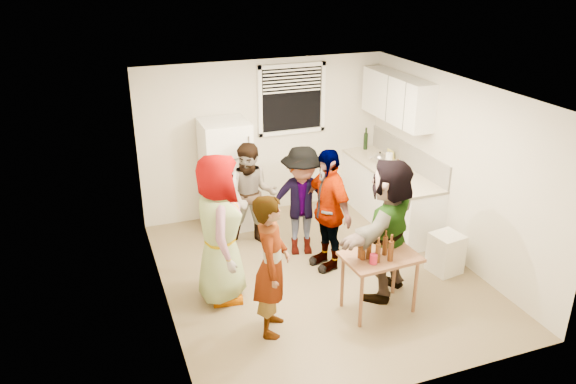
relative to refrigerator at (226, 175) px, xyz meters
name	(u,v)px	position (x,y,z in m)	size (l,w,h in m)	color
room	(318,275)	(0.75, -1.88, -0.85)	(4.00, 4.50, 2.50)	beige
window	(292,99)	(1.20, 0.33, 1.00)	(1.12, 0.10, 1.06)	white
refrigerator	(226,175)	(0.00, 0.00, 0.00)	(0.70, 0.70, 1.70)	white
counter_lower	(389,196)	(2.45, -0.73, -0.42)	(0.60, 2.20, 0.86)	white
countertop	(391,169)	(2.45, -0.73, 0.03)	(0.64, 2.22, 0.04)	beige
backsplash	(408,155)	(2.74, -0.73, 0.23)	(0.03, 2.20, 0.36)	#B9B4A9
upper_cabinets	(397,98)	(2.58, -0.53, 1.10)	(0.34, 1.60, 0.70)	white
kettle	(379,163)	(2.40, -0.45, 0.05)	(0.23, 0.20, 0.20)	silver
paper_towel	(388,167)	(2.43, -0.68, 0.05)	(0.11, 0.11, 0.23)	white
wine_bottle	(365,149)	(2.50, 0.23, 0.05)	(0.07, 0.07, 0.28)	black
beer_bottle_counter	(397,176)	(2.35, -1.07, 0.05)	(0.05, 0.05, 0.20)	#47230C
blue_cup	(395,183)	(2.19, -1.31, 0.05)	(0.08, 0.08, 0.11)	#2820AA
picture_frame	(391,154)	(2.67, -0.33, 0.12)	(0.02, 0.17, 0.14)	#F1DF56
trash_bin	(446,255)	(2.39, -2.38, -0.60)	(0.37, 0.37, 0.55)	silver
serving_table	(377,309)	(1.11, -2.85, -0.85)	(0.87, 0.58, 0.74)	brown
beer_bottle_table	(390,261)	(1.15, -2.99, -0.11)	(0.06, 0.06, 0.25)	#47230C
red_cup	(373,263)	(0.94, -2.98, -0.11)	(0.09, 0.09, 0.12)	#B31C36
guest_grey	(223,296)	(-0.58, -1.94, -0.85)	(0.92, 1.88, 0.60)	#989898
guest_stripe	(272,328)	(-0.21, -2.78, -0.85)	(0.61, 1.67, 0.40)	#141933
guest_back_left	(253,243)	(0.19, -0.73, -0.85)	(0.75, 1.55, 0.59)	brown
guest_back_right	(301,252)	(0.77, -1.22, -0.85)	(1.03, 1.59, 0.59)	#424147
guest_black	(326,265)	(0.95, -1.68, -0.85)	(0.99, 1.69, 0.41)	black
guest_orange	(383,292)	(1.37, -2.55, -0.85)	(1.67, 1.80, 0.53)	#E6704C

